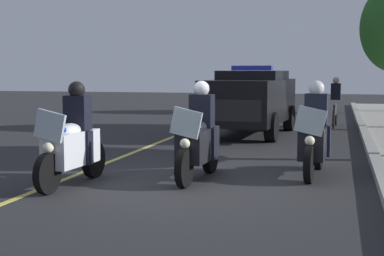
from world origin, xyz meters
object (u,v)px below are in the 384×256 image
police_motorcycle_lead_right (198,140)px  police_suv (251,99)px  police_motorcycle_trailing (314,137)px  cyclist_background (335,102)px  police_motorcycle_lead_left (72,143)px

police_motorcycle_lead_right → police_suv: police_suv is taller
police_motorcycle_lead_right → police_motorcycle_trailing: size_ratio=1.00×
cyclist_background → police_motorcycle_lead_left: bearing=-19.8°
police_motorcycle_trailing → police_suv: 6.80m
police_motorcycle_lead_left → cyclist_background: 12.19m
police_suv → police_motorcycle_lead_right: bearing=1.4°
police_suv → cyclist_background: (-3.13, 2.41, -0.22)m
police_motorcycle_lead_left → police_suv: bearing=168.3°
police_motorcycle_lead_right → cyclist_background: police_motorcycle_lead_right is taller
police_motorcycle_lead_right → cyclist_background: size_ratio=1.22×
cyclist_background → police_motorcycle_trailing: bearing=-1.8°
police_motorcycle_trailing → cyclist_background: 9.59m
police_motorcycle_lead_left → police_motorcycle_lead_right: size_ratio=1.00×
police_motorcycle_lead_left → police_motorcycle_lead_right: 2.15m
cyclist_background → police_suv: bearing=-37.5°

